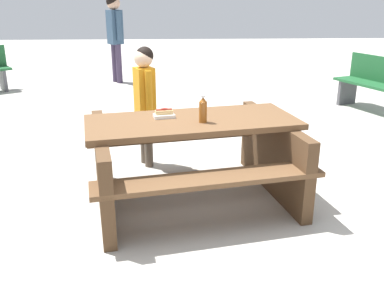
# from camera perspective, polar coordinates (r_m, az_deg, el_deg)

# --- Properties ---
(ground_plane) EXTENTS (30.00, 30.00, 0.00)m
(ground_plane) POSITION_cam_1_polar(r_m,az_deg,el_deg) (3.93, 0.00, -7.24)
(ground_plane) COLOR #B7B2A8
(ground_plane) RESTS_ON ground
(picnic_table) EXTENTS (2.04, 1.72, 0.75)m
(picnic_table) POSITION_cam_1_polar(r_m,az_deg,el_deg) (3.76, 0.00, -1.16)
(picnic_table) COLOR brown
(picnic_table) RESTS_ON ground
(soda_bottle) EXTENTS (0.07, 0.07, 0.23)m
(soda_bottle) POSITION_cam_1_polar(r_m,az_deg,el_deg) (3.55, 1.48, 4.60)
(soda_bottle) COLOR brown
(soda_bottle) RESTS_ON picnic_table
(hotdog_tray) EXTENTS (0.20, 0.14, 0.08)m
(hotdog_tray) POSITION_cam_1_polar(r_m,az_deg,el_deg) (3.71, -3.76, 4.02)
(hotdog_tray) COLOR white
(hotdog_tray) RESTS_ON picnic_table
(child_in_coat) EXTENTS (0.24, 0.29, 1.27)m
(child_in_coat) POSITION_cam_1_polar(r_m,az_deg,el_deg) (4.48, -6.34, 7.01)
(child_in_coat) COLOR brown
(child_in_coat) RESTS_ON ground
(park_bench_near) EXTENTS (0.92, 1.54, 0.85)m
(park_bench_near) POSITION_cam_1_polar(r_m,az_deg,el_deg) (7.31, 23.84, 7.35)
(park_bench_near) COLOR #1E592D
(park_bench_near) RESTS_ON ground
(bystander_adult) EXTENTS (0.36, 0.38, 1.77)m
(bystander_adult) POSITION_cam_1_polar(r_m,az_deg,el_deg) (9.19, -10.30, 15.08)
(bystander_adult) COLOR #3F334C
(bystander_adult) RESTS_ON ground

